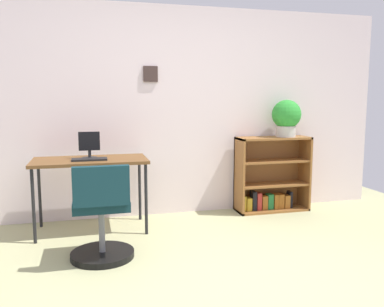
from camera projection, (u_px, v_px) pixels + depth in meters
ground_plane at (226, 303)px, 2.58m from camera, size 6.24×6.24×0.00m
wall_back at (163, 112)px, 4.49m from camera, size 5.20×0.12×2.31m
desk at (90, 165)px, 3.92m from camera, size 1.10×0.57×0.72m
monitor at (89, 145)px, 3.93m from camera, size 0.20×0.15×0.26m
keyboard at (89, 159)px, 3.83m from camera, size 0.33×0.14×0.02m
office_chair at (102, 218)px, 3.23m from camera, size 0.52×0.55×0.81m
bookshelf_low at (270, 178)px, 4.71m from camera, size 0.85×0.30×0.86m
potted_plant_on_shelf at (286, 117)px, 4.60m from camera, size 0.33×0.33×0.42m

